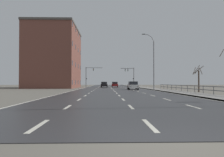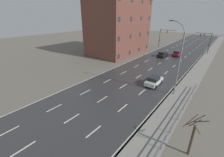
# 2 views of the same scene
# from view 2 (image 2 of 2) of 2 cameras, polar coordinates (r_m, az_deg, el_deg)

# --- Properties ---
(ground_plane) EXTENTS (160.00, 160.00, 0.12)m
(ground_plane) POSITION_cam_2_polar(r_m,az_deg,el_deg) (36.88, 16.07, 4.43)
(ground_plane) COLOR #666056
(road_asphalt_strip) EXTENTS (14.00, 120.00, 0.03)m
(road_asphalt_strip) POSITION_cam_2_polar(r_m,az_deg,el_deg) (47.87, 21.63, 7.96)
(road_asphalt_strip) COLOR #303033
(road_asphalt_strip) RESTS_ON ground
(sidewalk_right) EXTENTS (3.00, 120.00, 0.12)m
(sidewalk_right) POSITION_cam_2_polar(r_m,az_deg,el_deg) (46.40, 31.57, 5.78)
(sidewalk_right) COLOR gray
(sidewalk_right) RESTS_ON ground
(street_lamp_midground) EXTENTS (2.30, 0.24, 10.51)m
(street_lamp_midground) POSITION_cam_2_polar(r_m,az_deg,el_deg) (22.94, 23.87, 5.97)
(street_lamp_midground) COLOR slate
(street_lamp_midground) RESTS_ON ground
(traffic_signal_right) EXTENTS (4.46, 0.36, 6.28)m
(traffic_signal_right) POSITION_cam_2_polar(r_m,az_deg,el_deg) (54.76, 32.19, 12.40)
(traffic_signal_right) COLOR #38383A
(traffic_signal_right) RESTS_ON ground
(traffic_signal_left) EXTENTS (5.48, 0.36, 6.49)m
(traffic_signal_left) POSITION_cam_2_polar(r_m,az_deg,el_deg) (58.38, 18.55, 15.13)
(traffic_signal_left) COLOR #38383A
(traffic_signal_left) RESTS_ON ground
(car_near_left) EXTENTS (1.92, 4.14, 1.57)m
(car_near_left) POSITION_cam_2_polar(r_m,az_deg,el_deg) (45.59, 18.55, 8.73)
(car_near_left) COLOR black
(car_near_left) RESTS_ON ground
(car_distant) EXTENTS (1.96, 4.16, 1.57)m
(car_distant) POSITION_cam_2_polar(r_m,az_deg,el_deg) (48.13, 23.52, 8.73)
(car_distant) COLOR maroon
(car_distant) RESTS_ON ground
(car_near_right) EXTENTS (1.86, 4.11, 1.57)m
(car_near_right) POSITION_cam_2_polar(r_m,az_deg,el_deg) (26.53, 15.59, -0.78)
(car_near_right) COLOR silver
(car_near_right) RESTS_ON ground
(brick_building) EXTENTS (11.59, 18.98, 15.61)m
(brick_building) POSITION_cam_2_polar(r_m,az_deg,el_deg) (47.12, 2.65, 18.94)
(brick_building) COLOR brown
(brick_building) RESTS_ON ground
(bare_tree_mid) EXTENTS (1.71, 1.48, 3.90)m
(bare_tree_mid) POSITION_cam_2_polar(r_m,az_deg,el_deg) (14.81, 28.11, -18.78)
(bare_tree_mid) COLOR #423328
(bare_tree_mid) RESTS_ON ground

